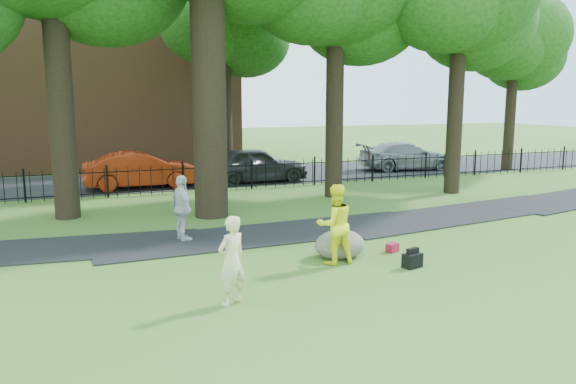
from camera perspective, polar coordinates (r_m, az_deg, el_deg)
name	(u,v)px	position (r m, az deg, el deg)	size (l,w,h in m)	color
ground	(287,278)	(12.56, -0.08, -8.70)	(120.00, 120.00, 0.00)	#3D6924
footpath	(271,234)	(16.41, -1.76, -4.31)	(36.00, 2.60, 0.03)	black
street	(167,180)	(27.74, -12.15, 1.20)	(80.00, 7.00, 0.02)	black
iron_fence	(183,179)	(23.75, -10.63, 1.34)	(44.00, 0.04, 1.20)	black
brick_building	(70,61)	(35.18, -21.28, 12.31)	(18.00, 8.00, 12.00)	brown
woman	(232,260)	(10.83, -5.75, -6.93)	(0.64, 0.42, 1.74)	beige
man	(335,224)	(13.41, 4.78, -3.28)	(0.93, 0.73, 1.92)	#FFF815
pedestrian	(182,208)	(15.72, -10.70, -1.64)	(1.09, 0.45, 1.85)	#BBBBC0
boulder	(340,243)	(14.06, 5.28, -5.14)	(1.29, 0.97, 0.75)	gray
backpack	(412,261)	(13.55, 12.52, -6.81)	(0.45, 0.28, 0.34)	black
red_bag	(392,248)	(14.79, 10.56, -5.58)	(0.33, 0.21, 0.22)	maroon
red_sedan	(141,170)	(25.41, -14.70, 2.18)	(1.70, 4.89, 1.61)	maroon
grey_car	(255,165)	(26.23, -3.35, 2.77)	(1.97, 4.89, 1.67)	black
silver_car	(406,156)	(31.49, 11.88, 3.58)	(2.12, 5.22, 1.52)	gray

